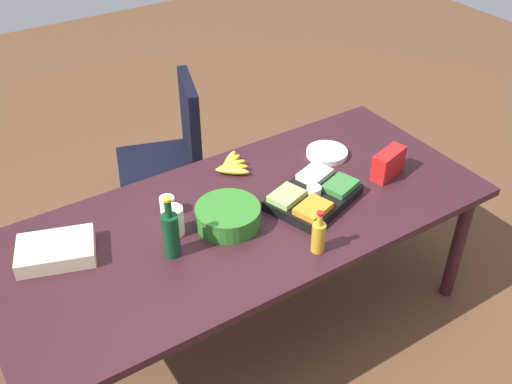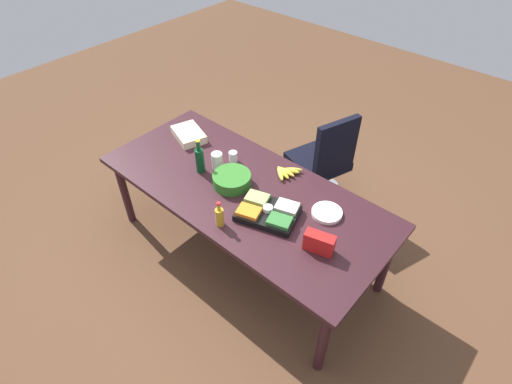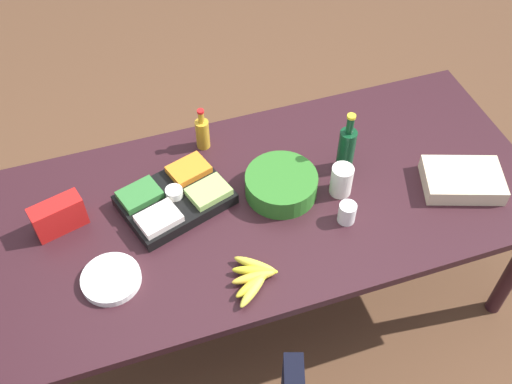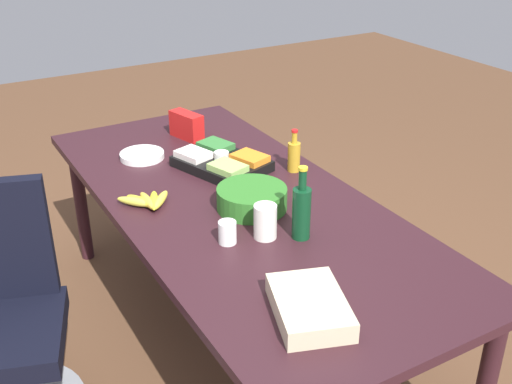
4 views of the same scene
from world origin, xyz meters
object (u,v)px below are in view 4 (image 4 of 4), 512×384
Objects in this scene: mayo_jar at (265,222)px; salad_bowl at (252,198)px; banana_bunch at (148,201)px; dressing_bottle at (294,155)px; chip_bag_red at (187,125)px; veggie_tray at (222,162)px; wine_bottle at (302,211)px; paper_cup at (227,232)px; office_chair at (4,337)px; sheet_cake at (310,307)px; paper_plate_stack at (142,155)px; conference_table at (237,214)px.

salad_bowl is (0.23, -0.07, -0.02)m from mayo_jar.
banana_bunch is 0.74m from dressing_bottle.
chip_bag_red is at bearing 22.12° from dressing_bottle.
mayo_jar is at bearing 167.15° from veggie_tray.
wine_bottle reaches higher than salad_bowl.
mayo_jar is 1.13m from chip_bag_red.
paper_cup is at bearing -160.46° from banana_bunch.
chip_bag_red is (0.45, -0.02, 0.03)m from veggie_tray.
office_chair reaches higher than paper_cup.
salad_bowl is (0.73, -0.20, 0.01)m from sheet_cake.
paper_cup reaches higher than sheet_cake.
mayo_jar is at bearing -171.97° from paper_plate_stack.
paper_plate_stack is at bearing 8.03° from mayo_jar.
paper_plate_stack is 1.47m from sheet_cake.
conference_table is 0.39m from banana_bunch.
wine_bottle is at bearing 177.58° from veggie_tray.
chip_bag_red is (1.12, -0.17, 0.00)m from mayo_jar.
conference_table is 7.33× the size of sheet_cake.
mayo_jar is at bearing 171.14° from chip_bag_red.
paper_cup is at bearing 68.19° from wine_bottle.
chip_bag_red is at bearing -2.89° from veggie_tray.
veggie_tray is 0.74m from wine_bottle.
wine_bottle is at bearing 177.40° from chip_bag_red.
office_chair is 0.78m from banana_bunch.
sheet_cake is (-0.89, -0.84, 0.41)m from office_chair.
wine_bottle is 1.44× the size of dressing_bottle.
office_chair is at bearing 124.57° from paper_plate_stack.
salad_bowl is 3.31× the size of paper_cup.
wine_bottle reaches higher than sheet_cake.
office_chair is 1.14m from salad_bowl.
office_chair is 1.42m from chip_bag_red.
paper_plate_stack is 1.08m from wine_bottle.
paper_plate_stack is 0.77m from salad_bowl.
veggie_tray is at bearing -16.38° from conference_table.
wine_bottle is at bearing -113.36° from office_chair.
paper_plate_stack is at bearing -18.15° from banana_bunch.
office_chair reaches higher than sheet_cake.
dressing_bottle reaches higher than salad_bowl.
conference_table is 0.36m from mayo_jar.
paper_cup is (-0.43, 0.58, -0.03)m from dressing_bottle.
wine_bottle is 0.31m from salad_bowl.
sheet_cake is (-0.97, -0.17, 0.01)m from banana_bunch.
veggie_tray reaches higher than paper_plate_stack.
salad_bowl is at bearing 122.71° from dressing_bottle.
banana_bunch is (-0.19, 0.45, -0.01)m from veggie_tray.
salad_bowl is (-0.17, -1.04, 0.43)m from office_chair.
paper_cup is at bearing 179.46° from paper_plate_stack.
dressing_bottle is 0.70m from chip_bag_red.
conference_table is 10.67× the size of paper_plate_stack.
office_chair is at bearing 66.15° from paper_cup.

